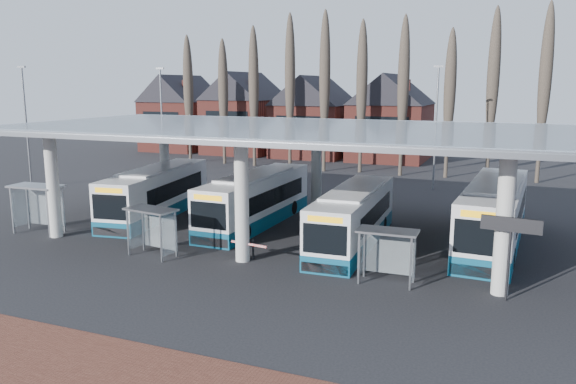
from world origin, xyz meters
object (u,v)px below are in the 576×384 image
at_px(bus_2, 354,218).
at_px(bus_3, 494,215).
at_px(bus_1, 256,200).
at_px(shelter_0, 39,198).
at_px(bus_0, 157,193).
at_px(shelter_1, 153,221).
at_px(shelter_2, 388,244).

relative_size(bus_2, bus_3, 0.88).
xyz_separation_m(bus_2, bus_3, (7.13, 2.80, 0.19)).
xyz_separation_m(bus_1, shelter_0, (-10.98, -6.74, 0.56)).
relative_size(bus_2, shelter_0, 3.57).
relative_size(bus_0, shelter_1, 4.17).
distance_m(bus_0, bus_2, 14.13).
bearing_deg(bus_0, shelter_2, -31.26).
xyz_separation_m(bus_1, shelter_1, (-1.98, -8.08, 0.29)).
bearing_deg(bus_3, bus_1, -174.46).
xyz_separation_m(bus_0, shelter_0, (-3.84, -6.35, 0.55)).
bearing_deg(shelter_1, shelter_2, 11.62).
xyz_separation_m(bus_0, bus_2, (14.03, -1.73, -0.06)).
bearing_deg(bus_0, shelter_1, -64.63).
bearing_deg(bus_1, shelter_2, -36.67).
bearing_deg(bus_3, bus_0, -174.36).
bearing_deg(bus_1, bus_0, -176.38).
relative_size(bus_3, shelter_0, 4.04).
bearing_deg(shelter_0, bus_0, 55.99).
bearing_deg(shelter_2, shelter_1, -178.82).
xyz_separation_m(bus_1, shelter_2, (9.95, -7.55, 0.24)).
relative_size(bus_2, shelter_2, 4.27).
bearing_deg(shelter_2, shelter_0, 176.44).
bearing_deg(bus_1, shelter_1, -103.22).
bearing_deg(shelter_2, bus_2, 118.04).
xyz_separation_m(bus_2, shelter_0, (-17.87, -4.63, 0.62)).
bearing_deg(bus_3, bus_2, -155.83).
bearing_deg(bus_0, shelter_0, -129.67).
relative_size(bus_1, shelter_0, 3.69).
bearing_deg(bus_1, bus_2, -16.53).
xyz_separation_m(bus_1, bus_2, (6.89, -2.11, -0.06)).
bearing_deg(bus_1, bus_3, 3.32).
bearing_deg(shelter_2, bus_1, 141.46).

